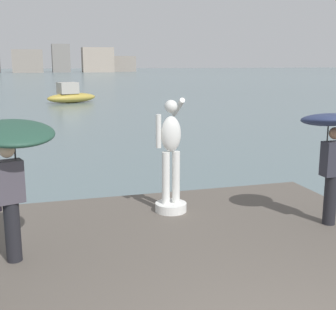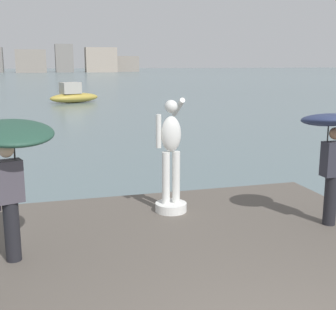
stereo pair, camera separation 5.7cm
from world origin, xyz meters
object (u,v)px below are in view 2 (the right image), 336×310
Objects in this scene: statue_white_figure at (171,164)px; onlooker_right at (330,140)px; onlooker_left at (12,152)px; boat_rightward at (73,95)px.

statue_white_figure reaches higher than onlooker_right.
statue_white_figure is at bearing 27.74° from onlooker_left.
onlooker_left is 0.47× the size of boat_rightward.
statue_white_figure is 0.50× the size of boat_rightward.
onlooker_right is at bearing -85.93° from boat_rightward.
onlooker_left is 1.02× the size of onlooker_right.
boat_rightward is (2.96, 30.52, -1.41)m from onlooker_left.
onlooker_left is at bearing -152.26° from statue_white_figure.
statue_white_figure is 29.10m from boat_rightward.
onlooker_left is at bearing -179.93° from onlooker_right.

